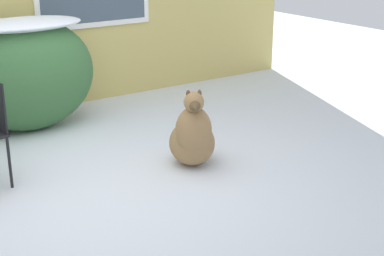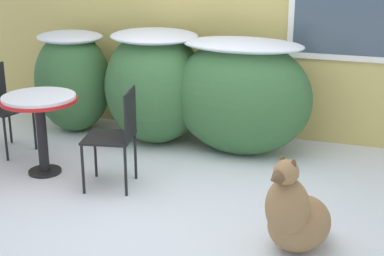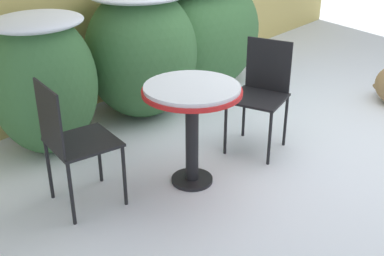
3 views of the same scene
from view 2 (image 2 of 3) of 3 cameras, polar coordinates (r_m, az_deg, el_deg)
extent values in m
plane|color=silver|center=(4.56, -2.42, -8.86)|extent=(16.00, 16.00, 0.00)
cube|color=tan|center=(6.20, 4.78, 11.39)|extent=(8.00, 0.06, 2.67)
ellipsoid|color=#386638|center=(6.52, -11.49, 4.41)|extent=(0.84, 0.75, 1.10)
ellipsoid|color=silver|center=(6.42, -11.77, 8.65)|extent=(0.71, 0.63, 0.12)
ellipsoid|color=#386638|center=(6.04, -3.60, 3.98)|extent=(1.04, 0.97, 1.17)
ellipsoid|color=silver|center=(5.93, -3.70, 8.90)|extent=(0.88, 0.82, 0.12)
ellipsoid|color=#386638|center=(5.71, 4.81, 2.97)|extent=(1.37, 0.78, 1.15)
ellipsoid|color=silver|center=(5.59, 4.95, 8.03)|extent=(1.16, 0.66, 0.12)
cylinder|color=black|center=(5.56, -14.06, -4.09)|extent=(0.30, 0.30, 0.03)
cylinder|color=black|center=(5.44, -14.34, -0.81)|extent=(0.09, 0.09, 0.65)
cylinder|color=red|center=(5.34, -14.62, 2.63)|extent=(0.67, 0.67, 0.03)
cylinder|color=silver|center=(5.33, -14.64, 2.92)|extent=(0.64, 0.64, 0.03)
cube|color=black|center=(6.05, -17.63, 1.77)|extent=(0.49, 0.49, 0.02)
cylinder|color=black|center=(5.87, -17.61, -1.04)|extent=(0.02, 0.02, 0.43)
cylinder|color=black|center=(6.10, -15.02, -0.09)|extent=(0.02, 0.02, 0.43)
cylinder|color=black|center=(6.36, -17.25, 0.47)|extent=(0.02, 0.02, 0.43)
cube|color=black|center=(5.01, -8.08, -0.93)|extent=(0.47, 0.47, 0.02)
cube|color=black|center=(4.90, -6.02, 1.34)|extent=(0.08, 0.36, 0.41)
cylinder|color=black|center=(5.30, -9.35, -2.50)|extent=(0.02, 0.02, 0.43)
cylinder|color=black|center=(4.98, -10.54, -3.98)|extent=(0.02, 0.02, 0.43)
cylinder|color=black|center=(5.21, -5.51, -2.71)|extent=(0.02, 0.02, 0.43)
cylinder|color=black|center=(4.88, -6.46, -4.23)|extent=(0.02, 0.02, 0.43)
ellipsoid|color=#937047|center=(4.15, 10.36, -9.06)|extent=(0.59, 0.61, 0.39)
ellipsoid|color=#937047|center=(3.98, 9.22, -7.63)|extent=(0.41, 0.39, 0.42)
sphere|color=#937047|center=(3.85, 9.12, -4.26)|extent=(0.17, 0.17, 0.17)
cone|color=brown|center=(3.77, 7.98, -4.92)|extent=(0.12, 0.11, 0.09)
ellipsoid|color=brown|center=(3.86, 8.75, -3.14)|extent=(0.04, 0.04, 0.08)
ellipsoid|color=brown|center=(3.81, 9.84, -3.52)|extent=(0.04, 0.04, 0.08)
ellipsoid|color=#937047|center=(4.36, 12.10, -9.32)|extent=(0.18, 0.23, 0.07)
camera|label=1|loc=(3.20, -77.54, 2.96)|focal=55.00mm
camera|label=3|loc=(5.67, -47.37, 10.02)|focal=45.00mm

